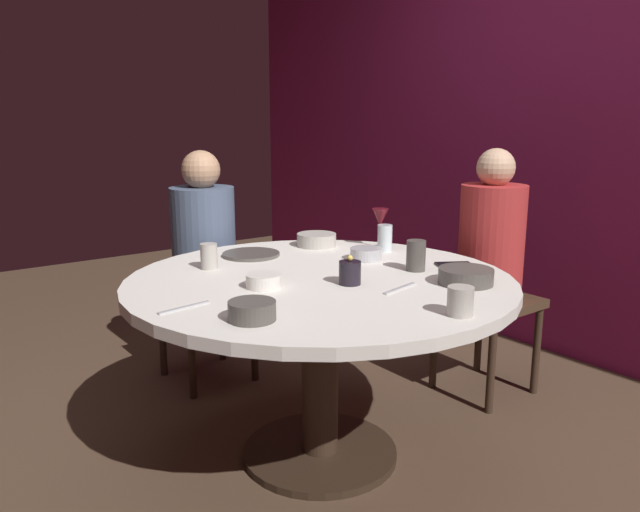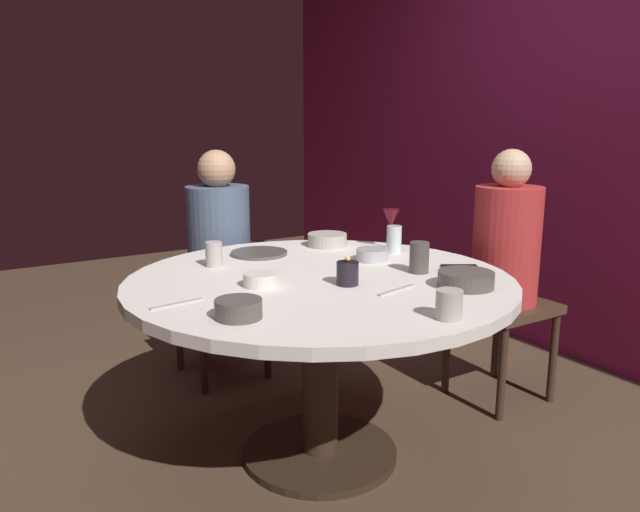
# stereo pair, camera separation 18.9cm
# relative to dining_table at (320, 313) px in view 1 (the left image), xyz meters

# --- Properties ---
(ground_plane) EXTENTS (8.00, 8.00, 0.00)m
(ground_plane) POSITION_rel_dining_table_xyz_m (0.00, 0.00, -0.59)
(ground_plane) COLOR #4C3828
(back_wall) EXTENTS (6.00, 0.10, 2.60)m
(back_wall) POSITION_rel_dining_table_xyz_m (0.00, 1.76, 0.71)
(back_wall) COLOR maroon
(back_wall) RESTS_ON ground
(dining_table) EXTENTS (1.42, 1.42, 0.72)m
(dining_table) POSITION_rel_dining_table_xyz_m (0.00, 0.00, 0.00)
(dining_table) COLOR silver
(dining_table) RESTS_ON ground
(seated_diner_left) EXTENTS (0.40, 0.40, 1.15)m
(seated_diner_left) POSITION_rel_dining_table_xyz_m (-0.94, 0.00, 0.12)
(seated_diner_left) COLOR #3F2D1E
(seated_diner_left) RESTS_ON ground
(seated_diner_back) EXTENTS (0.40, 0.40, 1.16)m
(seated_diner_back) POSITION_rel_dining_table_xyz_m (0.00, 0.99, 0.13)
(seated_diner_back) COLOR #3F2D1E
(seated_diner_back) RESTS_ON ground
(candle_holder) EXTENTS (0.08, 0.08, 0.10)m
(candle_holder) POSITION_rel_dining_table_xyz_m (0.14, 0.03, 0.18)
(candle_holder) COLOR black
(candle_holder) RESTS_ON dining_table
(wine_glass) EXTENTS (0.08, 0.08, 0.18)m
(wine_glass) POSITION_rel_dining_table_xyz_m (-0.27, 0.54, 0.26)
(wine_glass) COLOR silver
(wine_glass) RESTS_ON dining_table
(dinner_plate) EXTENTS (0.24, 0.24, 0.01)m
(dinner_plate) POSITION_rel_dining_table_xyz_m (-0.46, -0.02, 0.14)
(dinner_plate) COLOR #4C4742
(dinner_plate) RESTS_ON dining_table
(cell_phone) EXTENTS (0.13, 0.16, 0.01)m
(cell_phone) POSITION_rel_dining_table_xyz_m (0.17, 0.54, 0.14)
(cell_phone) COLOR black
(cell_phone) RESTS_ON dining_table
(bowl_serving_large) EXTENTS (0.13, 0.13, 0.05)m
(bowl_serving_large) POSITION_rel_dining_table_xyz_m (-0.11, 0.32, 0.16)
(bowl_serving_large) COLOR #B7B7BC
(bowl_serving_large) RESTS_ON dining_table
(bowl_salad_center) EXTENTS (0.19, 0.19, 0.06)m
(bowl_salad_center) POSITION_rel_dining_table_xyz_m (0.38, 0.35, 0.16)
(bowl_salad_center) COLOR #4C4742
(bowl_salad_center) RESTS_ON dining_table
(bowl_small_white) EXTENTS (0.12, 0.12, 0.05)m
(bowl_small_white) POSITION_rel_dining_table_xyz_m (-0.01, -0.24, 0.16)
(bowl_small_white) COLOR silver
(bowl_small_white) RESTS_ON dining_table
(bowl_sauce_side) EXTENTS (0.18, 0.18, 0.06)m
(bowl_sauce_side) POSITION_rel_dining_table_xyz_m (-0.46, 0.33, 0.17)
(bowl_sauce_side) COLOR #B2ADA3
(bowl_sauce_side) RESTS_ON dining_table
(bowl_rice_portion) EXTENTS (0.14, 0.14, 0.06)m
(bowl_rice_portion) POSITION_rel_dining_table_xyz_m (0.27, -0.45, 0.16)
(bowl_rice_portion) COLOR #4C4742
(bowl_rice_portion) RESTS_ON dining_table
(cup_near_candle) EXTENTS (0.07, 0.07, 0.12)m
(cup_near_candle) POSITION_rel_dining_table_xyz_m (0.14, 0.35, 0.20)
(cup_near_candle) COLOR #4C4742
(cup_near_candle) RESTS_ON dining_table
(cup_by_left_diner) EXTENTS (0.06, 0.06, 0.12)m
(cup_by_left_diner) POSITION_rel_dining_table_xyz_m (-0.18, 0.49, 0.20)
(cup_by_left_diner) COLOR silver
(cup_by_left_diner) RESTS_ON dining_table
(cup_by_right_diner) EXTENTS (0.07, 0.07, 0.10)m
(cup_by_right_diner) POSITION_rel_dining_table_xyz_m (-0.36, -0.26, 0.19)
(cup_by_right_diner) COLOR #B2ADA3
(cup_by_right_diner) RESTS_ON dining_table
(cup_center_front) EXTENTS (0.08, 0.08, 0.09)m
(cup_center_front) POSITION_rel_dining_table_xyz_m (0.61, 0.06, 0.18)
(cup_center_front) COLOR #B2ADA3
(cup_center_front) RESTS_ON dining_table
(fork_near_plate) EXTENTS (0.04, 0.18, 0.01)m
(fork_near_plate) POSITION_rel_dining_table_xyz_m (0.05, -0.56, 0.14)
(fork_near_plate) COLOR #B7B7BC
(fork_near_plate) RESTS_ON dining_table
(knife_near_plate) EXTENTS (0.05, 0.18, 0.01)m
(knife_near_plate) POSITION_rel_dining_table_xyz_m (0.29, 0.12, 0.14)
(knife_near_plate) COLOR #B7B7BC
(knife_near_plate) RESTS_ON dining_table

